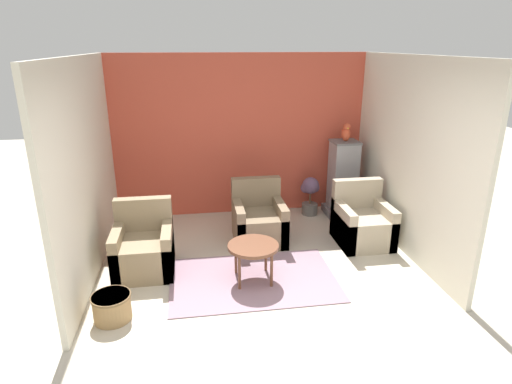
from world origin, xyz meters
The scene contains 13 objects.
ground_plane centered at (0.00, 0.00, 0.00)m, with size 20.00×20.00×0.00m, color beige.
wall_back_accent centered at (0.00, 3.30, 1.30)m, with size 4.17×0.06×2.60m.
wall_left centered at (-2.06, 1.64, 1.30)m, with size 0.06×3.27×2.60m.
wall_right centered at (2.06, 1.64, 1.30)m, with size 0.06×3.27×2.60m.
area_rug centered at (-0.13, 1.00, 0.01)m, with size 2.01×1.30×0.01m.
coffee_table centered at (-0.13, 1.00, 0.42)m, with size 0.61×0.61×0.48m.
armchair_left centered at (-1.45, 1.46, 0.29)m, with size 0.72×0.77×0.87m.
armchair_right centered at (1.57, 1.80, 0.29)m, with size 0.72×0.77×0.87m.
armchair_middle centered at (0.11, 2.11, 0.29)m, with size 0.72×0.77×0.87m.
birdcage centered at (1.64, 2.88, 0.59)m, with size 0.52×0.52×1.26m.
parrot centered at (1.64, 2.88, 1.39)m, with size 0.13×0.24×0.29m.
potted_plant centered at (1.12, 2.96, 0.37)m, with size 0.30×0.28×0.64m.
wicker_basket centered at (-1.70, 0.45, 0.15)m, with size 0.40×0.40×0.28m.
Camera 1 is at (-0.80, -3.52, 2.73)m, focal length 30.00 mm.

